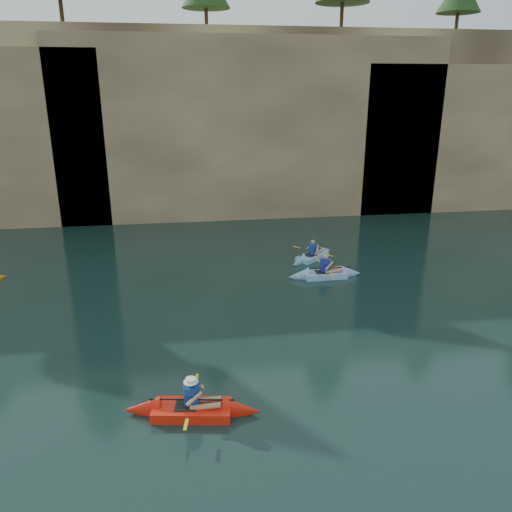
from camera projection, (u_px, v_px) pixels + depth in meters
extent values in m
plane|color=black|center=(311.00, 447.00, 11.75)|extent=(160.00, 160.00, 0.00)
cube|color=tan|center=(213.00, 116.00, 37.93)|extent=(70.00, 16.00, 12.00)
cube|color=tan|center=(254.00, 127.00, 31.38)|extent=(24.00, 2.40, 11.40)
cube|color=black|center=(161.00, 196.00, 31.22)|extent=(3.50, 1.00, 3.20)
cube|color=black|center=(374.00, 180.00, 33.03)|extent=(5.00, 1.00, 4.50)
cube|color=red|center=(192.00, 409.00, 12.87)|extent=(2.86, 1.30, 0.31)
cone|color=red|center=(242.00, 410.00, 12.86)|extent=(1.09, 0.97, 0.82)
cone|color=red|center=(142.00, 409.00, 12.89)|extent=(1.09, 0.97, 0.82)
cube|color=black|center=(186.00, 405.00, 12.83)|extent=(0.63, 0.60, 0.04)
cube|color=navy|center=(191.00, 395.00, 12.73)|extent=(0.39, 0.29, 0.52)
sphere|color=tan|center=(191.00, 382.00, 12.61)|extent=(0.22, 0.22, 0.22)
cylinder|color=black|center=(192.00, 400.00, 12.78)|extent=(2.17, 0.39, 0.04)
cube|color=gold|center=(197.00, 378.00, 13.72)|extent=(0.15, 0.43, 0.02)
cube|color=gold|center=(186.00, 425.00, 11.83)|extent=(0.15, 0.43, 0.02)
cylinder|color=white|center=(191.00, 381.00, 12.60)|extent=(0.38, 0.38, 0.10)
cube|color=#8AB4E7|center=(325.00, 274.00, 22.24)|extent=(2.58, 0.86, 0.29)
cone|color=#8AB4E7|center=(351.00, 273.00, 22.43)|extent=(0.92, 0.81, 0.80)
cone|color=#8AB4E7|center=(298.00, 276.00, 22.06)|extent=(0.92, 0.81, 0.80)
cube|color=black|center=(322.00, 272.00, 22.18)|extent=(0.56, 0.50, 0.04)
cube|color=#1B2797|center=(325.00, 265.00, 22.11)|extent=(0.36, 0.24, 0.53)
sphere|color=tan|center=(326.00, 257.00, 21.98)|extent=(0.22, 0.22, 0.22)
cylinder|color=black|center=(325.00, 268.00, 22.15)|extent=(2.36, 0.06, 0.04)
cube|color=gold|center=(318.00, 260.00, 23.16)|extent=(0.08, 0.42, 0.02)
cube|color=gold|center=(333.00, 277.00, 21.14)|extent=(0.08, 0.42, 0.02)
cube|color=#85C2DF|center=(312.00, 256.00, 24.64)|extent=(2.39, 2.17, 0.27)
cone|color=#85C2DF|center=(326.00, 251.00, 25.46)|extent=(1.14, 1.13, 0.74)
cone|color=#85C2DF|center=(298.00, 262.00, 23.81)|extent=(1.14, 1.13, 0.74)
cube|color=black|center=(311.00, 255.00, 24.50)|extent=(0.72, 0.71, 0.04)
cube|color=navy|center=(313.00, 249.00, 24.51)|extent=(0.40, 0.38, 0.49)
sphere|color=tan|center=(313.00, 242.00, 24.40)|extent=(0.21, 0.21, 0.21)
cylinder|color=black|center=(312.00, 251.00, 24.55)|extent=(1.70, 1.42, 0.04)
cube|color=gold|center=(296.00, 247.00, 25.17)|extent=(0.33, 0.37, 0.02)
cube|color=gold|center=(329.00, 255.00, 23.93)|extent=(0.33, 0.37, 0.02)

